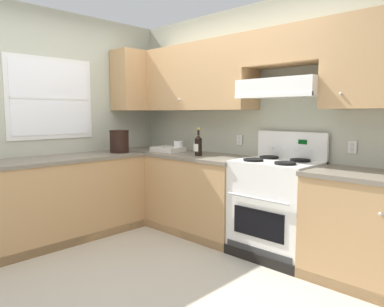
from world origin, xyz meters
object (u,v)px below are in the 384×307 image
bowl (168,150)px  bucket (119,141)px  stove (275,207)px  wine_bottle (198,145)px  paper_towel_roll (179,146)px

bowl → bucket: bearing=-126.4°
stove → wine_bottle: 1.10m
paper_towel_roll → bucket: bearing=-124.2°
stove → bowl: size_ratio=3.08×
stove → wine_bottle: size_ratio=3.84×
stove → paper_towel_roll: 1.54m
wine_bottle → paper_towel_roll: (-0.50, 0.17, -0.06)m
bowl → bucket: size_ratio=1.44×
stove → wine_bottle: bearing=-175.3°
wine_bottle → bucket: (-0.91, -0.43, 0.02)m
stove → bowl: bearing=-178.8°
stove → paper_towel_roll: (-1.45, 0.10, 0.50)m
stove → wine_bottle: wine_bottle is taller
wine_bottle → paper_towel_roll: 0.53m
wine_bottle → bucket: 1.00m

